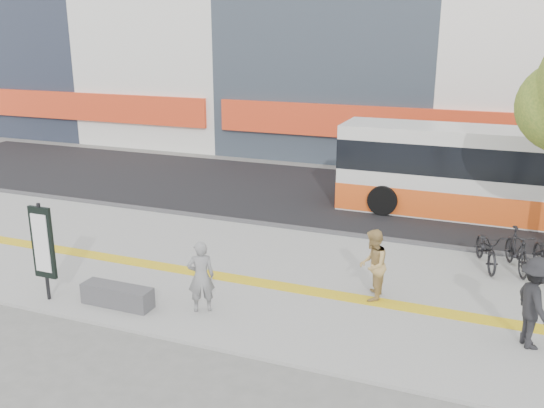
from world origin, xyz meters
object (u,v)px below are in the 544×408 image
at_px(bench, 117,296).
at_px(bus, 508,177).
at_px(pedestrian_tan, 373,265).
at_px(seated_woman, 201,277).
at_px(signboard, 43,244).
at_px(pedestrian_dark, 535,303).

bearing_deg(bench, bus, 51.82).
distance_m(bus, pedestrian_tan, 7.83).
xyz_separation_m(bench, seated_woman, (1.80, 0.45, 0.55)).
height_order(signboard, seated_woman, signboard).
bearing_deg(pedestrian_tan, bus, 156.56).
distance_m(bench, pedestrian_tan, 5.54).
bearing_deg(signboard, seated_woman, 12.54).
height_order(signboard, pedestrian_dark, signboard).
bearing_deg(signboard, pedestrian_dark, 10.09).
bearing_deg(bus, pedestrian_dark, -86.05).
bearing_deg(pedestrian_dark, seated_woman, 76.53).
relative_size(bench, seated_woman, 1.03).
height_order(bench, pedestrian_tan, pedestrian_tan).
distance_m(bus, pedestrian_dark, 8.29).
bearing_deg(pedestrian_dark, signboard, 77.85).
relative_size(bench, pedestrian_dark, 0.91).
bearing_deg(seated_woman, signboard, -19.89).
bearing_deg(bus, pedestrian_tan, -109.72).
xyz_separation_m(bench, pedestrian_dark, (8.20, 1.44, 0.65)).
height_order(bench, bus, bus).
xyz_separation_m(pedestrian_tan, pedestrian_dark, (3.21, -0.90, 0.09)).
relative_size(signboard, pedestrian_tan, 1.39).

